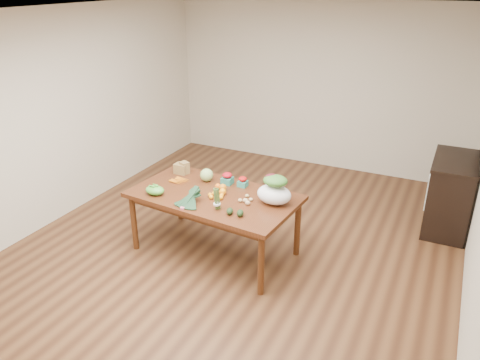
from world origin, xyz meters
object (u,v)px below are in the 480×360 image
at_px(salad_bag, 274,191).
at_px(mandarin_cluster, 217,194).
at_px(dining_table, 215,223).
at_px(cabinet, 450,194).
at_px(paper_bag, 181,168).
at_px(cabbage, 207,175).
at_px(asparagus_bundle, 217,199).
at_px(kale_bunch, 188,199).

bearing_deg(salad_bag, mandarin_cluster, -167.47).
xyz_separation_m(dining_table, cabinet, (2.41, 1.83, 0.10)).
distance_m(paper_bag, cabbage, 0.41).
distance_m(dining_table, salad_bag, 0.87).
relative_size(cabinet, cabbage, 6.54).
height_order(cabbage, salad_bag, salad_bag).
xyz_separation_m(cabinet, paper_bag, (-3.07, -1.47, 0.36)).
height_order(mandarin_cluster, salad_bag, salad_bag).
bearing_deg(asparagus_bundle, kale_bunch, -165.38).
bearing_deg(dining_table, asparagus_bundle, -51.08).
relative_size(paper_bag, salad_bag, 0.57).
distance_m(kale_bunch, salad_bag, 0.93).
bearing_deg(cabinet, mandarin_cluster, -141.32).
height_order(mandarin_cluster, asparagus_bundle, asparagus_bundle).
bearing_deg(mandarin_cluster, kale_bunch, -120.97).
relative_size(dining_table, salad_bag, 4.91).
xyz_separation_m(kale_bunch, asparagus_bundle, (0.33, 0.05, 0.05)).
height_order(dining_table, paper_bag, paper_bag).
bearing_deg(asparagus_bundle, salad_bag, 44.33).
xyz_separation_m(cabinet, salad_bag, (-1.72, -1.74, 0.43)).
relative_size(cabinet, mandarin_cluster, 5.67).
bearing_deg(dining_table, mandarin_cluster, -33.35).
height_order(dining_table, cabbage, cabbage).
distance_m(dining_table, mandarin_cluster, 0.42).
distance_m(cabinet, cabbage, 3.10).
relative_size(mandarin_cluster, kale_bunch, 0.45).
distance_m(mandarin_cluster, kale_bunch, 0.37).
bearing_deg(paper_bag, cabbage, -9.53).
bearing_deg(salad_bag, paper_bag, 168.73).
height_order(paper_bag, kale_bunch, kale_bunch).
relative_size(dining_table, kale_bunch, 4.67).
height_order(asparagus_bundle, salad_bag, salad_bag).
xyz_separation_m(dining_table, salad_bag, (0.69, 0.09, 0.52)).
xyz_separation_m(paper_bag, cabbage, (0.40, -0.07, 0.00)).
bearing_deg(paper_bag, asparagus_bundle, -37.56).
bearing_deg(dining_table, kale_bunch, -103.12).
bearing_deg(kale_bunch, cabinet, 46.01).
relative_size(mandarin_cluster, asparagus_bundle, 0.72).
relative_size(kale_bunch, salad_bag, 1.05).
distance_m(dining_table, cabbage, 0.60).
bearing_deg(dining_table, cabinet, 42.28).
bearing_deg(cabinet, paper_bag, -154.44).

